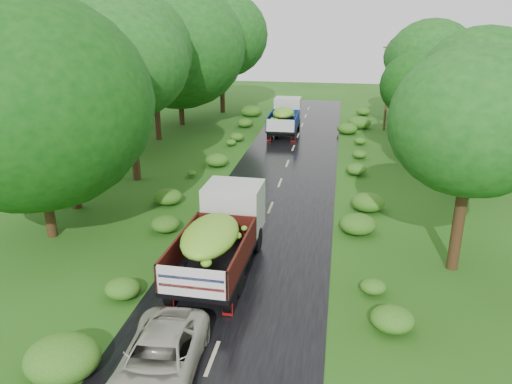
% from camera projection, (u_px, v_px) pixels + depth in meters
% --- Properties ---
extents(ground, '(120.00, 120.00, 0.00)m').
position_uv_depth(ground, '(212.00, 359.00, 14.58)').
color(ground, '#1F460F').
rests_on(ground, ground).
extents(road, '(6.50, 80.00, 0.02)m').
position_uv_depth(road, '(245.00, 274.00, 19.20)').
color(road, black).
rests_on(road, ground).
extents(road_lines, '(0.12, 69.60, 0.00)m').
position_uv_depth(road_lines, '(249.00, 262.00, 20.12)').
color(road_lines, '#BFB78C').
rests_on(road_lines, road).
extents(truck_near, '(2.56, 6.81, 2.83)m').
position_uv_depth(truck_near, '(221.00, 232.00, 19.06)').
color(truck_near, black).
rests_on(truck_near, ground).
extents(truck_far, '(2.28, 6.28, 2.63)m').
position_uv_depth(truck_far, '(285.00, 116.00, 40.68)').
color(truck_far, black).
rests_on(truck_far, ground).
extents(car, '(2.38, 4.65, 1.26)m').
position_uv_depth(car, '(159.00, 359.00, 13.56)').
color(car, '#B2B09E').
rests_on(car, road).
extents(utility_pole, '(1.28, 0.21, 7.32)m').
position_uv_depth(utility_pole, '(388.00, 85.00, 41.09)').
color(utility_pole, '#382616').
rests_on(utility_pole, ground).
extents(trees_left, '(7.55, 33.89, 9.31)m').
position_uv_depth(trees_left, '(147.00, 57.00, 33.78)').
color(trees_left, black).
rests_on(trees_left, ground).
extents(trees_right, '(5.74, 32.58, 7.70)m').
position_uv_depth(trees_right, '(439.00, 76.00, 31.22)').
color(trees_right, black).
rests_on(trees_right, ground).
extents(shrubs, '(11.90, 44.00, 0.70)m').
position_uv_depth(shrubs, '(276.00, 189.00, 27.42)').
color(shrubs, '#2B6518').
rests_on(shrubs, ground).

